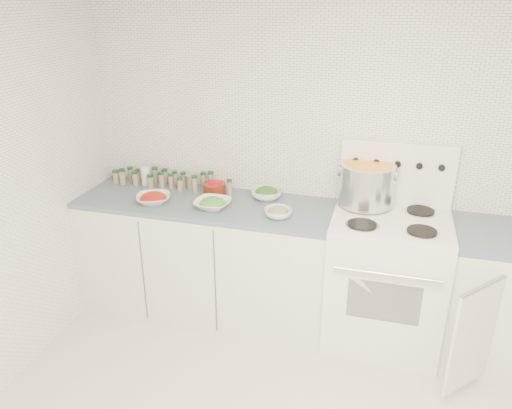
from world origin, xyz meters
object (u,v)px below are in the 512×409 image
Objects in this scene: stove at (385,276)px; bowl_snowpea at (213,203)px; bowl_tomato at (153,198)px; stock_pot at (367,183)px.

bowl_snowpea is (-1.21, -0.09, 0.44)m from stove.
stove reaches higher than bowl_snowpea.
bowl_tomato is at bearing -177.34° from bowl_snowpea.
bowl_snowpea is (-1.02, -0.26, -0.16)m from stock_pot.
stove is 5.25× the size of bowl_snowpea.
bowl_tomato is at bearing -169.26° from stock_pot.
stock_pot is 1.27× the size of bowl_tomato.
bowl_tomato is at bearing -176.07° from stove.
bowl_snowpea is at bearing 2.66° from bowl_tomato.
bowl_snowpea is at bearing -165.88° from stock_pot.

